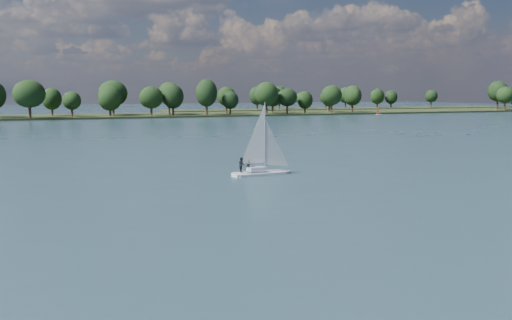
# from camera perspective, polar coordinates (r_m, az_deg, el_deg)

# --- Properties ---
(ground) EXTENTS (700.00, 700.00, 0.00)m
(ground) POSITION_cam_1_polar(r_m,az_deg,el_deg) (126.18, -13.92, 2.04)
(ground) COLOR #233342
(ground) RESTS_ON ground
(far_shore) EXTENTS (660.00, 40.00, 1.50)m
(far_shore) POSITION_cam_1_polar(r_m,az_deg,el_deg) (237.30, -18.10, 4.07)
(far_shore) COLOR black
(far_shore) RESTS_ON ground
(far_shore_back) EXTENTS (220.00, 30.00, 1.40)m
(far_shore_back) POSITION_cam_1_polar(r_m,az_deg,el_deg) (336.17, 9.55, 5.03)
(far_shore_back) COLOR black
(far_shore_back) RESTS_ON ground
(sailboat) EXTENTS (7.17, 2.40, 9.30)m
(sailboat) POSITION_cam_1_polar(r_m,az_deg,el_deg) (69.32, 0.34, 0.58)
(sailboat) COLOR silver
(sailboat) RESTS_ON ground
(dinghy_orange) EXTENTS (2.53, 1.16, 3.93)m
(dinghy_orange) POSITION_cam_1_polar(r_m,az_deg,el_deg) (259.31, 12.17, 4.67)
(dinghy_orange) COLOR silver
(dinghy_orange) RESTS_ON ground
(treeline) EXTENTS (563.10, 74.27, 17.99)m
(treeline) POSITION_cam_1_polar(r_m,az_deg,el_deg) (232.36, -21.88, 5.86)
(treeline) COLOR black
(treeline) RESTS_ON ground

